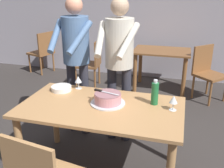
{
  "coord_description": "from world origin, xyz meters",
  "views": [
    {
      "loc": [
        0.72,
        -2.14,
        1.84
      ],
      "look_at": [
        0.05,
        0.21,
        0.9
      ],
      "focal_mm": 41.82,
      "sensor_mm": 36.0,
      "label": 1
    }
  ],
  "objects_px": {
    "cake_knife": "(102,91)",
    "wine_glass_near": "(174,100)",
    "cake_on_platter": "(108,99)",
    "plate_stack": "(61,88)",
    "background_chair_2": "(91,62)",
    "water_bottle": "(155,93)",
    "main_dining_table": "(101,116)",
    "person_cutting_cake": "(119,56)",
    "wine_glass_far": "(78,80)",
    "person_standing_beside": "(76,53)",
    "background_chair_0": "(207,71)",
    "background_chair_1": "(43,51)",
    "background_table": "(161,59)"
  },
  "relations": [
    {
      "from": "wine_glass_near",
      "to": "person_cutting_cake",
      "type": "height_order",
      "value": "person_cutting_cake"
    },
    {
      "from": "cake_on_platter",
      "to": "background_chair_2",
      "type": "bearing_deg",
      "value": 114.03
    },
    {
      "from": "wine_glass_far",
      "to": "background_table",
      "type": "xyz_separation_m",
      "value": [
        0.71,
        2.13,
        -0.28
      ]
    },
    {
      "from": "wine_glass_far",
      "to": "background_chair_2",
      "type": "distance_m",
      "value": 2.02
    },
    {
      "from": "person_standing_beside",
      "to": "background_chair_1",
      "type": "distance_m",
      "value": 2.79
    },
    {
      "from": "cake_knife",
      "to": "wine_glass_near",
      "type": "xyz_separation_m",
      "value": [
        0.69,
        0.01,
        -0.01
      ]
    },
    {
      "from": "person_cutting_cake",
      "to": "background_chair_0",
      "type": "height_order",
      "value": "person_cutting_cake"
    },
    {
      "from": "cake_on_platter",
      "to": "plate_stack",
      "type": "distance_m",
      "value": 0.62
    },
    {
      "from": "plate_stack",
      "to": "background_chair_1",
      "type": "distance_m",
      "value": 3.07
    },
    {
      "from": "background_chair_0",
      "to": "background_chair_2",
      "type": "bearing_deg",
      "value": -179.94
    },
    {
      "from": "plate_stack",
      "to": "wine_glass_near",
      "type": "distance_m",
      "value": 1.22
    },
    {
      "from": "plate_stack",
      "to": "wine_glass_near",
      "type": "xyz_separation_m",
      "value": [
        1.2,
        -0.16,
        0.08
      ]
    },
    {
      "from": "wine_glass_far",
      "to": "person_standing_beside",
      "type": "relative_size",
      "value": 0.08
    },
    {
      "from": "person_cutting_cake",
      "to": "background_table",
      "type": "bearing_deg",
      "value": 80.1
    },
    {
      "from": "background_table",
      "to": "background_chair_2",
      "type": "bearing_deg",
      "value": -169.71
    },
    {
      "from": "cake_on_platter",
      "to": "cake_knife",
      "type": "distance_m",
      "value": 0.1
    },
    {
      "from": "background_table",
      "to": "background_chair_1",
      "type": "relative_size",
      "value": 1.11
    },
    {
      "from": "plate_stack",
      "to": "water_bottle",
      "type": "distance_m",
      "value": 1.03
    },
    {
      "from": "water_bottle",
      "to": "cake_on_platter",
      "type": "bearing_deg",
      "value": -165.24
    },
    {
      "from": "wine_glass_near",
      "to": "main_dining_table",
      "type": "bearing_deg",
      "value": -172.06
    },
    {
      "from": "background_table",
      "to": "person_standing_beside",
      "type": "bearing_deg",
      "value": -115.38
    },
    {
      "from": "wine_glass_far",
      "to": "background_table",
      "type": "height_order",
      "value": "wine_glass_far"
    },
    {
      "from": "main_dining_table",
      "to": "plate_stack",
      "type": "xyz_separation_m",
      "value": [
        -0.54,
        0.25,
        0.14
      ]
    },
    {
      "from": "wine_glass_near",
      "to": "background_chair_2",
      "type": "bearing_deg",
      "value": 126.38
    },
    {
      "from": "cake_knife",
      "to": "background_chair_2",
      "type": "bearing_deg",
      "value": 112.69
    },
    {
      "from": "plate_stack",
      "to": "background_table",
      "type": "height_order",
      "value": "plate_stack"
    },
    {
      "from": "wine_glass_far",
      "to": "cake_knife",
      "type": "bearing_deg",
      "value": -37.31
    },
    {
      "from": "water_bottle",
      "to": "background_table",
      "type": "distance_m",
      "value": 2.34
    },
    {
      "from": "wine_glass_far",
      "to": "background_chair_0",
      "type": "relative_size",
      "value": 0.16
    },
    {
      "from": "cake_knife",
      "to": "main_dining_table",
      "type": "bearing_deg",
      "value": -77.0
    },
    {
      "from": "background_chair_2",
      "to": "water_bottle",
      "type": "bearing_deg",
      "value": -55.78
    },
    {
      "from": "person_standing_beside",
      "to": "background_chair_2",
      "type": "relative_size",
      "value": 1.91
    },
    {
      "from": "cake_on_platter",
      "to": "wine_glass_near",
      "type": "distance_m",
      "value": 0.62
    },
    {
      "from": "background_chair_0",
      "to": "wine_glass_far",
      "type": "bearing_deg",
      "value": -128.25
    },
    {
      "from": "main_dining_table",
      "to": "plate_stack",
      "type": "bearing_deg",
      "value": 154.8
    },
    {
      "from": "person_cutting_cake",
      "to": "background_chair_2",
      "type": "bearing_deg",
      "value": 120.18
    },
    {
      "from": "cake_on_platter",
      "to": "background_chair_0",
      "type": "bearing_deg",
      "value": 63.97
    },
    {
      "from": "wine_glass_near",
      "to": "background_chair_2",
      "type": "xyz_separation_m",
      "value": [
        -1.6,
        2.17,
        -0.36
      ]
    },
    {
      "from": "wine_glass_near",
      "to": "background_chair_1",
      "type": "bearing_deg",
      "value": 137.18
    },
    {
      "from": "person_cutting_cake",
      "to": "background_table",
      "type": "xyz_separation_m",
      "value": [
        0.32,
        1.85,
        -0.5
      ]
    },
    {
      "from": "main_dining_table",
      "to": "person_cutting_cake",
      "type": "distance_m",
      "value": 0.78
    },
    {
      "from": "person_cutting_cake",
      "to": "background_table",
      "type": "relative_size",
      "value": 1.72
    },
    {
      "from": "main_dining_table",
      "to": "background_chair_0",
      "type": "xyz_separation_m",
      "value": [
        1.12,
        2.26,
        -0.15
      ]
    },
    {
      "from": "cake_on_platter",
      "to": "background_table",
      "type": "xyz_separation_m",
      "value": [
        0.29,
        2.43,
        -0.22
      ]
    },
    {
      "from": "cake_knife",
      "to": "background_chair_1",
      "type": "distance_m",
      "value": 3.52
    },
    {
      "from": "person_cutting_cake",
      "to": "wine_glass_near",
      "type": "bearing_deg",
      "value": -39.91
    },
    {
      "from": "water_bottle",
      "to": "wine_glass_near",
      "type": "bearing_deg",
      "value": -25.42
    },
    {
      "from": "water_bottle",
      "to": "person_cutting_cake",
      "type": "xyz_separation_m",
      "value": [
        -0.47,
        0.46,
        0.21
      ]
    },
    {
      "from": "wine_glass_far",
      "to": "person_cutting_cake",
      "type": "xyz_separation_m",
      "value": [
        0.39,
        0.28,
        0.22
      ]
    },
    {
      "from": "background_table",
      "to": "person_cutting_cake",
      "type": "bearing_deg",
      "value": -99.9
    }
  ]
}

